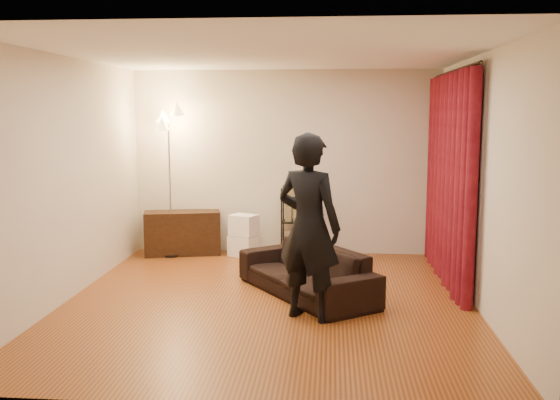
# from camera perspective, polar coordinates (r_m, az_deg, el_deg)

# --- Properties ---
(floor) EXTENTS (5.00, 5.00, 0.00)m
(floor) POSITION_cam_1_polar(r_m,az_deg,el_deg) (7.02, -1.03, -9.27)
(floor) COLOR brown
(floor) RESTS_ON ground
(ceiling) EXTENTS (5.00, 5.00, 0.00)m
(ceiling) POSITION_cam_1_polar(r_m,az_deg,el_deg) (6.73, -1.09, 13.26)
(ceiling) COLOR white
(ceiling) RESTS_ON ground
(wall_back) EXTENTS (5.00, 0.00, 5.00)m
(wall_back) POSITION_cam_1_polar(r_m,az_deg,el_deg) (9.22, 0.51, 3.45)
(wall_back) COLOR beige
(wall_back) RESTS_ON ground
(wall_front) EXTENTS (5.00, 0.00, 5.00)m
(wall_front) POSITION_cam_1_polar(r_m,az_deg,el_deg) (4.28, -4.44, -1.89)
(wall_front) COLOR beige
(wall_front) RESTS_ON ground
(wall_left) EXTENTS (0.00, 5.00, 5.00)m
(wall_left) POSITION_cam_1_polar(r_m,az_deg,el_deg) (7.32, -18.88, 1.82)
(wall_left) COLOR beige
(wall_left) RESTS_ON ground
(wall_right) EXTENTS (0.00, 5.00, 5.00)m
(wall_right) POSITION_cam_1_polar(r_m,az_deg,el_deg) (6.89, 17.91, 1.50)
(wall_right) COLOR beige
(wall_right) RESTS_ON ground
(curtain_rod) EXTENTS (0.04, 2.65, 0.04)m
(curtain_rod) POSITION_cam_1_polar(r_m,az_deg,el_deg) (7.94, 15.73, 11.30)
(curtain_rod) COLOR black
(curtain_rod) RESTS_ON wall_right
(curtain) EXTENTS (0.22, 2.65, 2.55)m
(curtain) POSITION_cam_1_polar(r_m,az_deg,el_deg) (7.97, 15.23, 1.90)
(curtain) COLOR maroon
(curtain) RESTS_ON ground
(sofa) EXTENTS (1.73, 2.01, 0.56)m
(sofa) POSITION_cam_1_polar(r_m,az_deg,el_deg) (7.20, 2.41, -6.49)
(sofa) COLOR black
(sofa) RESTS_ON ground
(person) EXTENTS (0.82, 0.72, 1.89)m
(person) POSITION_cam_1_polar(r_m,az_deg,el_deg) (6.26, 2.64, -2.48)
(person) COLOR black
(person) RESTS_ON ground
(media_cabinet) EXTENTS (1.16, 0.66, 0.64)m
(media_cabinet) POSITION_cam_1_polar(r_m,az_deg,el_deg) (9.32, -8.90, -2.98)
(media_cabinet) COLOR #321C0E
(media_cabinet) RESTS_ON ground
(storage_boxes) EXTENTS (0.46, 0.42, 0.62)m
(storage_boxes) POSITION_cam_1_polar(r_m,az_deg,el_deg) (9.09, -3.38, -3.26)
(storage_boxes) COLOR white
(storage_boxes) RESTS_ON ground
(wire_shelf) EXTENTS (0.54, 0.44, 1.02)m
(wire_shelf) POSITION_cam_1_polar(r_m,az_deg,el_deg) (9.09, 1.67, -1.97)
(wire_shelf) COLOR black
(wire_shelf) RESTS_ON ground
(floor_lamp) EXTENTS (0.50, 0.50, 2.15)m
(floor_lamp) POSITION_cam_1_polar(r_m,az_deg,el_deg) (9.14, -10.05, 1.55)
(floor_lamp) COLOR silver
(floor_lamp) RESTS_ON ground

